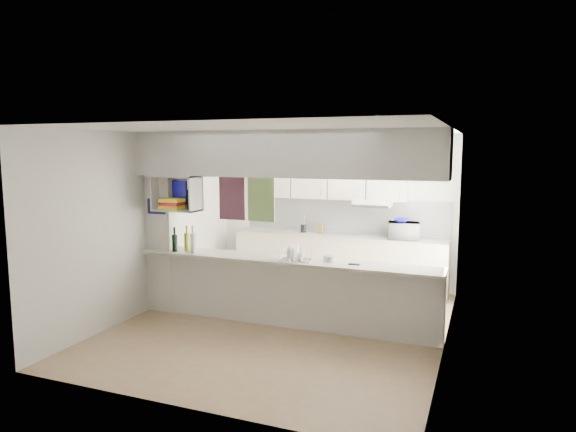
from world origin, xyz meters
The scene contains 16 objects.
floor centered at (0.00, 0.00, 0.00)m, with size 4.80×4.80×0.00m, color #987858.
ceiling centered at (0.00, 0.00, 2.60)m, with size 4.80×4.80×0.00m, color white.
wall_back centered at (0.00, 2.40, 1.30)m, with size 4.20×4.20×0.00m, color silver.
wall_left centered at (-2.10, 0.00, 1.30)m, with size 4.80×4.80×0.00m, color silver.
wall_right centered at (2.10, 0.00, 1.30)m, with size 4.80×4.80×0.00m, color silver.
servery_partition centered at (-0.17, 0.00, 1.66)m, with size 4.20×0.50×2.60m.
cubby_shelf centered at (-1.57, -0.06, 1.71)m, with size 0.65×0.35×0.50m.
kitchen_run centered at (0.16, 2.14, 0.83)m, with size 3.60×0.63×2.24m.
microwave centered at (1.28, 2.10, 1.06)m, with size 0.49×0.33×0.27m, color white.
bowl centered at (1.24, 2.07, 1.22)m, with size 0.24×0.24×0.06m, color #0E0C8A.
dish_rack centered at (0.22, -0.06, 1.00)m, with size 0.43×0.35×0.21m.
cup centered at (0.27, -0.02, 0.98)m, with size 0.11×0.11×0.09m, color white.
wine_bottles centered at (-1.44, -0.09, 1.06)m, with size 0.38×0.16×0.39m.
plastic_tubs centered at (0.65, 0.05, 0.96)m, with size 0.50×0.18×0.08m.
utensil_jar centered at (-0.46, 2.15, 0.99)m, with size 0.10×0.10×0.14m, color black.
knife_block centered at (-0.16, 2.18, 1.01)m, with size 0.09×0.07×0.18m, color brown.
Camera 1 is at (2.49, -6.20, 2.35)m, focal length 32.00 mm.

